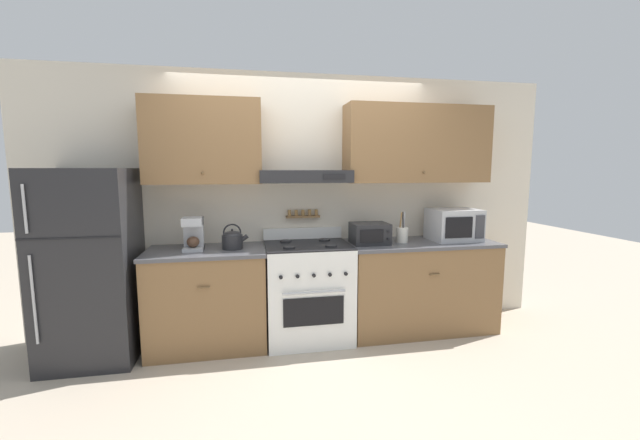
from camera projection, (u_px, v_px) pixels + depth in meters
The scene contains 11 objects.
ground_plane at pixel (314, 352), 3.49m from camera, with size 16.00×16.00×0.00m, color #B2A38E.
wall_back at pixel (313, 182), 3.91m from camera, with size 5.20×0.46×2.55m.
counter_left at pixel (208, 298), 3.58m from camera, with size 1.05×0.66×0.90m.
counter_right at pixel (419, 285), 3.97m from camera, with size 1.49×0.66×0.90m.
stove_range at pixel (308, 291), 3.74m from camera, with size 0.79×0.68×1.03m.
refrigerator at pixel (90, 265), 3.31m from camera, with size 0.72×0.72×1.63m.
tea_kettle at pixel (233, 239), 3.55m from camera, with size 0.24×0.19×0.23m.
coffee_maker at pixel (193, 234), 3.50m from camera, with size 0.17×0.20×0.29m.
microwave at pixel (454, 225), 3.97m from camera, with size 0.47×0.40×0.32m.
utensil_crock at pixel (402, 234), 3.86m from camera, with size 0.12×0.12×0.30m.
toaster_oven at pixel (370, 233), 3.79m from camera, with size 0.35×0.30×0.20m.
Camera 1 is at (-0.58, -3.26, 1.63)m, focal length 22.00 mm.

